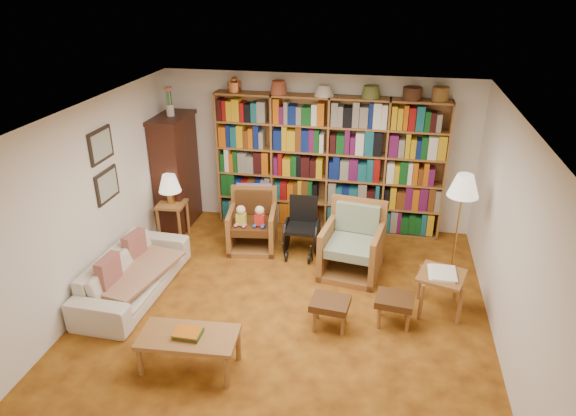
% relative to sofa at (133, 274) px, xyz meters
% --- Properties ---
extents(floor, '(5.00, 5.00, 0.00)m').
position_rel_sofa_xyz_m(floor, '(2.05, 0.10, -0.29)').
color(floor, '#AE691A').
rests_on(floor, ground).
extents(ceiling, '(5.00, 5.00, 0.00)m').
position_rel_sofa_xyz_m(ceiling, '(2.05, 0.10, 2.21)').
color(ceiling, silver).
rests_on(ceiling, wall_back).
extents(wall_back, '(5.00, 0.00, 5.00)m').
position_rel_sofa_xyz_m(wall_back, '(2.05, 2.60, 0.96)').
color(wall_back, white).
rests_on(wall_back, floor).
extents(wall_front, '(5.00, 0.00, 5.00)m').
position_rel_sofa_xyz_m(wall_front, '(2.05, -2.40, 0.96)').
color(wall_front, white).
rests_on(wall_front, floor).
extents(wall_left, '(0.00, 5.00, 5.00)m').
position_rel_sofa_xyz_m(wall_left, '(-0.45, 0.10, 0.96)').
color(wall_left, white).
rests_on(wall_left, floor).
extents(wall_right, '(0.00, 5.00, 5.00)m').
position_rel_sofa_xyz_m(wall_right, '(4.55, 0.10, 0.96)').
color(wall_right, white).
rests_on(wall_right, floor).
extents(bookshelf, '(3.60, 0.30, 2.42)m').
position_rel_sofa_xyz_m(bookshelf, '(2.25, 2.43, 0.88)').
color(bookshelf, olive).
rests_on(bookshelf, floor).
extents(curio_cabinet, '(0.50, 0.95, 2.40)m').
position_rel_sofa_xyz_m(curio_cabinet, '(-0.20, 2.10, 0.67)').
color(curio_cabinet, '#3E1711').
rests_on(curio_cabinet, floor).
extents(framed_pictures, '(0.03, 0.52, 0.97)m').
position_rel_sofa_xyz_m(framed_pictures, '(-0.43, 0.40, 1.34)').
color(framed_pictures, black).
rests_on(framed_pictures, wall_left).
extents(sofa, '(1.98, 0.82, 0.57)m').
position_rel_sofa_xyz_m(sofa, '(0.00, 0.00, 0.00)').
color(sofa, beige).
rests_on(sofa, floor).
extents(sofa_throw, '(0.92, 1.40, 0.04)m').
position_rel_sofa_xyz_m(sofa_throw, '(0.05, -0.00, 0.01)').
color(sofa_throw, beige).
rests_on(sofa_throw, sofa).
extents(cushion_left, '(0.19, 0.39, 0.38)m').
position_rel_sofa_xyz_m(cushion_left, '(-0.13, 0.35, 0.16)').
color(cushion_left, maroon).
rests_on(cushion_left, sofa).
extents(cushion_right, '(0.15, 0.40, 0.39)m').
position_rel_sofa_xyz_m(cushion_right, '(-0.13, -0.35, 0.16)').
color(cushion_right, maroon).
rests_on(cushion_right, sofa).
extents(side_table_lamp, '(0.45, 0.45, 0.60)m').
position_rel_sofa_xyz_m(side_table_lamp, '(-0.10, 1.58, 0.16)').
color(side_table_lamp, olive).
rests_on(side_table_lamp, floor).
extents(table_lamp, '(0.35, 0.35, 0.48)m').
position_rel_sofa_xyz_m(table_lamp, '(-0.10, 1.58, 0.64)').
color(table_lamp, '#B8883B').
rests_on(table_lamp, side_table_lamp).
extents(armchair_leather, '(0.82, 0.85, 0.91)m').
position_rel_sofa_xyz_m(armchair_leather, '(1.22, 1.60, 0.09)').
color(armchair_leather, olive).
rests_on(armchair_leather, floor).
extents(armchair_sage, '(0.92, 0.94, 1.00)m').
position_rel_sofa_xyz_m(armchair_sage, '(2.78, 1.16, 0.09)').
color(armchair_sage, olive).
rests_on(armchair_sage, floor).
extents(wheelchair, '(0.50, 0.69, 0.87)m').
position_rel_sofa_xyz_m(wheelchair, '(1.99, 1.54, 0.11)').
color(wheelchair, black).
rests_on(wheelchair, floor).
extents(floor_lamp, '(0.41, 0.41, 1.55)m').
position_rel_sofa_xyz_m(floor_lamp, '(4.16, 1.19, 1.05)').
color(floor_lamp, '#B8883B').
rests_on(floor_lamp, floor).
extents(side_table_papers, '(0.66, 0.66, 0.57)m').
position_rel_sofa_xyz_m(side_table_papers, '(3.93, 0.36, 0.17)').
color(side_table_papers, olive).
rests_on(side_table_papers, floor).
extents(footstool_a, '(0.48, 0.42, 0.38)m').
position_rel_sofa_xyz_m(footstool_a, '(2.64, -0.23, 0.02)').
color(footstool_a, '#472912').
rests_on(footstool_a, floor).
extents(footstool_b, '(0.48, 0.42, 0.38)m').
position_rel_sofa_xyz_m(footstool_b, '(3.39, -0.01, 0.02)').
color(footstool_b, '#472912').
rests_on(footstool_b, floor).
extents(coffee_table, '(1.07, 0.59, 0.47)m').
position_rel_sofa_xyz_m(coffee_table, '(1.24, -1.21, 0.08)').
color(coffee_table, olive).
rests_on(coffee_table, floor).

